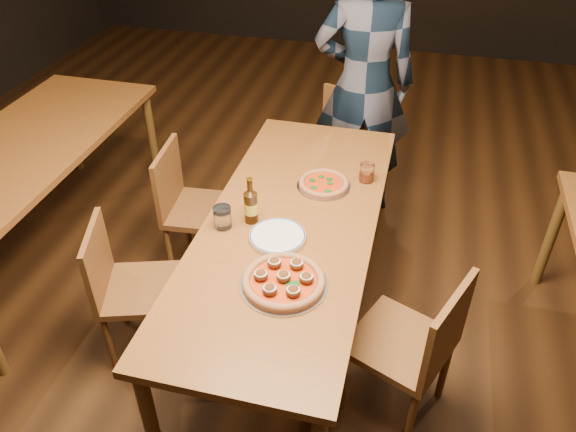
% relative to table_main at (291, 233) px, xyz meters
% --- Properties ---
extents(ground, '(9.00, 9.00, 0.00)m').
position_rel_table_main_xyz_m(ground, '(0.00, 0.00, -0.68)').
color(ground, black).
extents(table_main, '(0.80, 2.00, 0.75)m').
position_rel_table_main_xyz_m(table_main, '(0.00, 0.00, 0.00)').
color(table_main, brown).
rests_on(table_main, ground).
extents(table_left, '(0.80, 2.00, 0.75)m').
position_rel_table_main_xyz_m(table_left, '(-1.70, 0.30, 0.00)').
color(table_left, brown).
rests_on(table_left, ground).
extents(chair_main_nw, '(0.48, 0.48, 0.82)m').
position_rel_table_main_xyz_m(chair_main_nw, '(-0.70, -0.28, -0.27)').
color(chair_main_nw, maroon).
rests_on(chair_main_nw, ground).
extents(chair_main_sw, '(0.43, 0.43, 0.85)m').
position_rel_table_main_xyz_m(chair_main_sw, '(-0.64, 0.41, -0.26)').
color(chair_main_sw, maroon).
rests_on(chair_main_sw, ground).
extents(chair_main_e, '(0.53, 0.53, 0.87)m').
position_rel_table_main_xyz_m(chair_main_e, '(0.58, -0.33, -0.24)').
color(chair_main_e, maroon).
rests_on(chair_main_e, ground).
extents(chair_end, '(0.52, 0.52, 0.88)m').
position_rel_table_main_xyz_m(chair_end, '(0.02, 1.17, -0.24)').
color(chair_end, maroon).
rests_on(chair_end, ground).
extents(pizza_meatball, '(0.37, 0.37, 0.07)m').
position_rel_table_main_xyz_m(pizza_meatball, '(0.08, -0.43, 0.10)').
color(pizza_meatball, '#B7B7BF').
rests_on(pizza_meatball, table_main).
extents(pizza_margherita, '(0.28, 0.28, 0.04)m').
position_rel_table_main_xyz_m(pizza_margherita, '(0.09, 0.33, 0.09)').
color(pizza_margherita, '#B7B7BF').
rests_on(pizza_margherita, table_main).
extents(plate_stack, '(0.26, 0.26, 0.02)m').
position_rel_table_main_xyz_m(plate_stack, '(-0.03, -0.14, 0.08)').
color(plate_stack, white).
rests_on(plate_stack, table_main).
extents(beer_bottle, '(0.07, 0.07, 0.23)m').
position_rel_table_main_xyz_m(beer_bottle, '(-0.18, -0.04, 0.16)').
color(beer_bottle, black).
rests_on(beer_bottle, table_main).
extents(water_glass, '(0.08, 0.08, 0.11)m').
position_rel_table_main_xyz_m(water_glass, '(-0.30, -0.11, 0.12)').
color(water_glass, white).
rests_on(water_glass, table_main).
extents(amber_glass, '(0.08, 0.08, 0.10)m').
position_rel_table_main_xyz_m(amber_glass, '(0.30, 0.45, 0.12)').
color(amber_glass, '#953510').
rests_on(amber_glass, table_main).
extents(diner, '(0.72, 0.54, 1.80)m').
position_rel_table_main_xyz_m(diner, '(0.16, 1.32, 0.22)').
color(diner, black).
rests_on(diner, ground).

